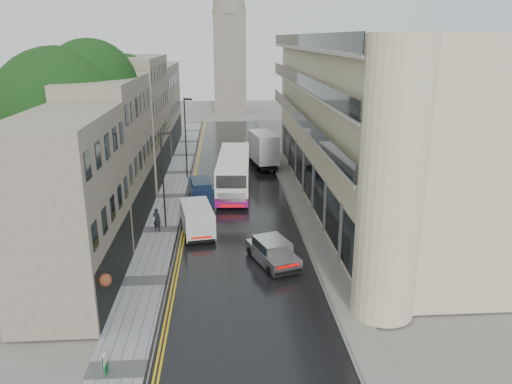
{
  "coord_description": "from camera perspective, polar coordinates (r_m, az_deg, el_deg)",
  "views": [
    {
      "loc": [
        -1.1,
        -16.13,
        13.88
      ],
      "look_at": [
        1.19,
        18.0,
        3.27
      ],
      "focal_mm": 35.0,
      "sensor_mm": 36.0,
      "label": 1
    }
  ],
  "objects": [
    {
      "name": "church_spire",
      "position": [
        98.34,
        -3.11,
        20.78
      ],
      "size": [
        6.4,
        6.4,
        40.0
      ],
      "primitive_type": null,
      "color": "gray",
      "rests_on": "ground"
    },
    {
      "name": "old_shop_row",
      "position": [
        47.54,
        -14.02,
        7.18
      ],
      "size": [
        4.5,
        56.0,
        12.0
      ],
      "primitive_type": null,
      "color": "gray",
      "rests_on": "ground"
    },
    {
      "name": "tree_far",
      "position": [
        50.95,
        -16.55,
        7.89
      ],
      "size": [
        9.24,
        9.24,
        12.46
      ],
      "primitive_type": null,
      "color": "black",
      "rests_on": "ground"
    },
    {
      "name": "tree_near",
      "position": [
        38.52,
        -21.1,
        5.71
      ],
      "size": [
        10.56,
        10.56,
        13.89
      ],
      "primitive_type": null,
      "color": "black",
      "rests_on": "ground"
    },
    {
      "name": "estate_sign",
      "position": [
        23.36,
        -16.91,
        -18.32
      ],
      "size": [
        0.09,
        0.56,
        0.93
      ],
      "primitive_type": null,
      "rotation": [
        0.0,
        0.0,
        -0.02
      ],
      "color": "white",
      "rests_on": "left_sidewalk"
    },
    {
      "name": "white_van",
      "position": [
        35.27,
        -7.95,
        -4.18
      ],
      "size": [
        2.83,
        5.08,
        2.17
      ],
      "primitive_type": null,
      "rotation": [
        0.0,
        0.0,
        0.17
      ],
      "color": "silver",
      "rests_on": "road"
    },
    {
      "name": "pedestrian",
      "position": [
        37.66,
        -11.25,
        -3.12
      ],
      "size": [
        0.76,
        0.65,
        1.76
      ],
      "primitive_type": "imported",
      "rotation": [
        0.0,
        0.0,
        2.71
      ],
      "color": "black",
      "rests_on": "left_sidewalk"
    },
    {
      "name": "navy_van",
      "position": [
        41.77,
        -7.26,
        -0.61
      ],
      "size": [
        2.41,
        4.75,
        2.32
      ],
      "primitive_type": null,
      "rotation": [
        0.0,
        0.0,
        0.14
      ],
      "color": "black",
      "rests_on": "road"
    },
    {
      "name": "modern_block",
      "position": [
        44.19,
        11.26,
        7.95
      ],
      "size": [
        8.0,
        40.0,
        14.0
      ],
      "primitive_type": null,
      "color": "beige",
      "rests_on": "ground"
    },
    {
      "name": "left_sidewalk",
      "position": [
        46.01,
        -9.59,
        -0.49
      ],
      "size": [
        2.7,
        85.0,
        0.12
      ],
      "primitive_type": "cube",
      "color": "gray",
      "rests_on": "ground"
    },
    {
      "name": "lamp_post_near",
      "position": [
        37.5,
        -10.56,
        1.24
      ],
      "size": [
        0.82,
        0.21,
        7.23
      ],
      "primitive_type": null,
      "rotation": [
        0.0,
        0.0,
        -0.04
      ],
      "color": "black",
      "rests_on": "left_sidewalk"
    },
    {
      "name": "silver_hatchback",
      "position": [
        30.37,
        1.64,
        -8.18
      ],
      "size": [
        3.29,
        4.82,
        1.66
      ],
      "primitive_type": null,
      "rotation": [
        0.0,
        0.0,
        0.34
      ],
      "color": "#9B9CA0",
      "rests_on": "road"
    },
    {
      "name": "lamp_post_far",
      "position": [
        50.83,
        -8.04,
        6.02
      ],
      "size": [
        0.91,
        0.56,
        8.06
      ],
      "primitive_type": null,
      "rotation": [
        0.0,
        0.0,
        -0.43
      ],
      "color": "black",
      "rests_on": "left_sidewalk"
    },
    {
      "name": "right_sidewalk",
      "position": [
        46.23,
        4.41,
        -0.21
      ],
      "size": [
        1.8,
        85.0,
        0.12
      ],
      "primitive_type": "cube",
      "color": "slate",
      "rests_on": "ground"
    },
    {
      "name": "white_lorry",
      "position": [
        53.97,
        0.05,
        4.5
      ],
      "size": [
        3.52,
        7.76,
        3.93
      ],
      "primitive_type": null,
      "rotation": [
        0.0,
        0.0,
        0.18
      ],
      "color": "silver",
      "rests_on": "road"
    },
    {
      "name": "cream_bus",
      "position": [
        43.78,
        -4.38,
        1.02
      ],
      "size": [
        3.51,
        12.41,
        3.34
      ],
      "primitive_type": null,
      "rotation": [
        0.0,
        0.0,
        -0.06
      ],
      "color": "white",
      "rests_on": "road"
    },
    {
      "name": "road",
      "position": [
        45.8,
        -2.29,
        -0.41
      ],
      "size": [
        9.0,
        85.0,
        0.02
      ],
      "primitive_type": "cube",
      "color": "black",
      "rests_on": "ground"
    }
  ]
}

